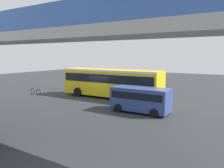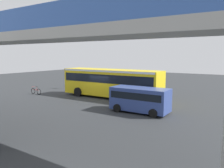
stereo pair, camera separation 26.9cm
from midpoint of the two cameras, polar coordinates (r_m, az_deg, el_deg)
ground at (r=24.74m, az=-2.28°, el=-3.64°), size 80.00×80.00×0.00m
city_bus at (r=24.67m, az=0.04°, el=0.77°), size 11.54×2.85×3.15m
parked_van at (r=18.69m, az=7.49°, el=-3.59°), size 4.80×2.17×2.05m
bicycle_red at (r=28.62m, az=-18.50°, el=-1.75°), size 1.77×0.44×0.96m
traffic_sign at (r=31.87m, az=-8.94°, el=2.17°), size 0.08×0.60×2.80m
lane_dash_leftmost at (r=24.27m, az=13.01°, el=-4.03°), size 2.00×0.20×0.01m
lane_dash_left at (r=25.86m, az=4.64°, el=-3.17°), size 2.00×0.20×0.01m
lane_dash_centre at (r=27.93m, az=-2.62°, el=-2.37°), size 2.00×0.20×0.01m
lane_dash_right at (r=30.40m, az=-8.79°, el=-1.65°), size 2.00×0.20×0.01m
pedestrian_overpass at (r=16.36m, az=-26.12°, el=8.59°), size 29.37×2.60×7.05m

